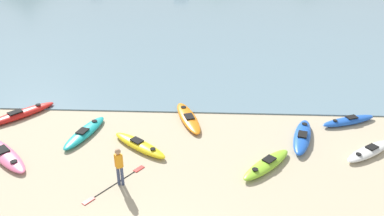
{
  "coord_description": "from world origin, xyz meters",
  "views": [
    {
      "loc": [
        1.52,
        -5.92,
        8.57
      ],
      "look_at": [
        0.82,
        9.93,
        0.5
      ],
      "focal_mm": 35.0,
      "sensor_mm": 36.0,
      "label": 1
    }
  ],
  "objects_px": {
    "kayak_on_sand_7": "(20,114)",
    "kayak_on_sand_6": "(139,145)",
    "kayak_on_sand_5": "(267,164)",
    "person_near_foreground": "(119,165)",
    "kayak_on_sand_4": "(85,132)",
    "kayak_on_sand_8": "(302,137)",
    "kayak_on_sand_0": "(349,121)",
    "kayak_on_sand_2": "(369,151)",
    "kayak_on_sand_1": "(5,154)",
    "kayak_on_sand_3": "(188,118)",
    "loose_paddle": "(115,184)"
  },
  "relations": [
    {
      "from": "kayak_on_sand_6",
      "to": "person_near_foreground",
      "type": "bearing_deg",
      "value": -96.08
    },
    {
      "from": "kayak_on_sand_1",
      "to": "loose_paddle",
      "type": "distance_m",
      "value": 5.04
    },
    {
      "from": "kayak_on_sand_8",
      "to": "kayak_on_sand_5",
      "type": "bearing_deg",
      "value": -130.91
    },
    {
      "from": "kayak_on_sand_2",
      "to": "kayak_on_sand_8",
      "type": "height_order",
      "value": "kayak_on_sand_8"
    },
    {
      "from": "kayak_on_sand_1",
      "to": "kayak_on_sand_4",
      "type": "bearing_deg",
      "value": 34.0
    },
    {
      "from": "kayak_on_sand_5",
      "to": "person_near_foreground",
      "type": "height_order",
      "value": "person_near_foreground"
    },
    {
      "from": "kayak_on_sand_4",
      "to": "loose_paddle",
      "type": "height_order",
      "value": "kayak_on_sand_4"
    },
    {
      "from": "kayak_on_sand_7",
      "to": "kayak_on_sand_6",
      "type": "bearing_deg",
      "value": -21.32
    },
    {
      "from": "kayak_on_sand_2",
      "to": "kayak_on_sand_3",
      "type": "xyz_separation_m",
      "value": [
        -7.49,
        2.52,
        0.0
      ]
    },
    {
      "from": "kayak_on_sand_1",
      "to": "person_near_foreground",
      "type": "height_order",
      "value": "person_near_foreground"
    },
    {
      "from": "kayak_on_sand_7",
      "to": "kayak_on_sand_8",
      "type": "bearing_deg",
      "value": -6.51
    },
    {
      "from": "kayak_on_sand_2",
      "to": "kayak_on_sand_7",
      "type": "xyz_separation_m",
      "value": [
        -15.61,
        2.45,
        0.03
      ]
    },
    {
      "from": "kayak_on_sand_0",
      "to": "kayak_on_sand_2",
      "type": "height_order",
      "value": "kayak_on_sand_0"
    },
    {
      "from": "kayak_on_sand_7",
      "to": "kayak_on_sand_0",
      "type": "bearing_deg",
      "value": 0.31
    },
    {
      "from": "kayak_on_sand_5",
      "to": "person_near_foreground",
      "type": "relative_size",
      "value": 1.62
    },
    {
      "from": "kayak_on_sand_0",
      "to": "kayak_on_sand_1",
      "type": "bearing_deg",
      "value": -166.94
    },
    {
      "from": "kayak_on_sand_4",
      "to": "kayak_on_sand_7",
      "type": "relative_size",
      "value": 0.98
    },
    {
      "from": "kayak_on_sand_8",
      "to": "kayak_on_sand_6",
      "type": "bearing_deg",
      "value": -172.36
    },
    {
      "from": "kayak_on_sand_1",
      "to": "kayak_on_sand_7",
      "type": "bearing_deg",
      "value": 105.54
    },
    {
      "from": "kayak_on_sand_2",
      "to": "person_near_foreground",
      "type": "relative_size",
      "value": 1.67
    },
    {
      "from": "kayak_on_sand_4",
      "to": "kayak_on_sand_8",
      "type": "bearing_deg",
      "value": -0.01
    },
    {
      "from": "kayak_on_sand_4",
      "to": "loose_paddle",
      "type": "xyz_separation_m",
      "value": [
        2.1,
        -3.33,
        -0.13
      ]
    },
    {
      "from": "kayak_on_sand_2",
      "to": "loose_paddle",
      "type": "height_order",
      "value": "kayak_on_sand_2"
    },
    {
      "from": "kayak_on_sand_3",
      "to": "loose_paddle",
      "type": "distance_m",
      "value": 5.45
    },
    {
      "from": "kayak_on_sand_1",
      "to": "kayak_on_sand_2",
      "type": "relative_size",
      "value": 1.22
    },
    {
      "from": "kayak_on_sand_2",
      "to": "kayak_on_sand_1",
      "type": "bearing_deg",
      "value": -176.6
    },
    {
      "from": "kayak_on_sand_3",
      "to": "kayak_on_sand_6",
      "type": "height_order",
      "value": "kayak_on_sand_6"
    },
    {
      "from": "kayak_on_sand_5",
      "to": "kayak_on_sand_7",
      "type": "distance_m",
      "value": 11.87
    },
    {
      "from": "kayak_on_sand_5",
      "to": "person_near_foreground",
      "type": "xyz_separation_m",
      "value": [
        -5.37,
        -1.27,
        0.72
      ]
    },
    {
      "from": "kayak_on_sand_0",
      "to": "kayak_on_sand_2",
      "type": "relative_size",
      "value": 1.12
    },
    {
      "from": "kayak_on_sand_6",
      "to": "kayak_on_sand_7",
      "type": "bearing_deg",
      "value": 158.68
    },
    {
      "from": "kayak_on_sand_8",
      "to": "kayak_on_sand_3",
      "type": "bearing_deg",
      "value": 162.59
    },
    {
      "from": "kayak_on_sand_6",
      "to": "person_near_foreground",
      "type": "relative_size",
      "value": 1.78
    },
    {
      "from": "kayak_on_sand_3",
      "to": "person_near_foreground",
      "type": "bearing_deg",
      "value": -113.75
    },
    {
      "from": "kayak_on_sand_4",
      "to": "person_near_foreground",
      "type": "xyz_separation_m",
      "value": [
        2.33,
        -3.34,
        0.73
      ]
    },
    {
      "from": "kayak_on_sand_0",
      "to": "kayak_on_sand_6",
      "type": "bearing_deg",
      "value": -165.04
    },
    {
      "from": "kayak_on_sand_8",
      "to": "person_near_foreground",
      "type": "relative_size",
      "value": 2.04
    },
    {
      "from": "kayak_on_sand_3",
      "to": "kayak_on_sand_6",
      "type": "relative_size",
      "value": 1.21
    },
    {
      "from": "kayak_on_sand_2",
      "to": "kayak_on_sand_8",
      "type": "xyz_separation_m",
      "value": [
        -2.49,
        0.95,
        0.05
      ]
    },
    {
      "from": "kayak_on_sand_1",
      "to": "kayak_on_sand_6",
      "type": "distance_m",
      "value": 5.36
    },
    {
      "from": "kayak_on_sand_0",
      "to": "person_near_foreground",
      "type": "xyz_separation_m",
      "value": [
        -9.65,
        -4.92,
        0.72
      ]
    },
    {
      "from": "kayak_on_sand_1",
      "to": "kayak_on_sand_3",
      "type": "height_order",
      "value": "kayak_on_sand_3"
    },
    {
      "from": "kayak_on_sand_4",
      "to": "loose_paddle",
      "type": "distance_m",
      "value": 3.94
    },
    {
      "from": "kayak_on_sand_5",
      "to": "kayak_on_sand_6",
      "type": "height_order",
      "value": "kayak_on_sand_5"
    },
    {
      "from": "kayak_on_sand_2",
      "to": "kayak_on_sand_7",
      "type": "height_order",
      "value": "kayak_on_sand_7"
    },
    {
      "from": "kayak_on_sand_0",
      "to": "kayak_on_sand_5",
      "type": "xyz_separation_m",
      "value": [
        -4.28,
        -3.65,
        0.0
      ]
    },
    {
      "from": "kayak_on_sand_1",
      "to": "kayak_on_sand_2",
      "type": "bearing_deg",
      "value": 3.4
    },
    {
      "from": "kayak_on_sand_1",
      "to": "kayak_on_sand_5",
      "type": "height_order",
      "value": "kayak_on_sand_5"
    },
    {
      "from": "kayak_on_sand_3",
      "to": "kayak_on_sand_4",
      "type": "relative_size",
      "value": 1.07
    },
    {
      "from": "kayak_on_sand_2",
      "to": "person_near_foreground",
      "type": "distance_m",
      "value": 9.97
    }
  ]
}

